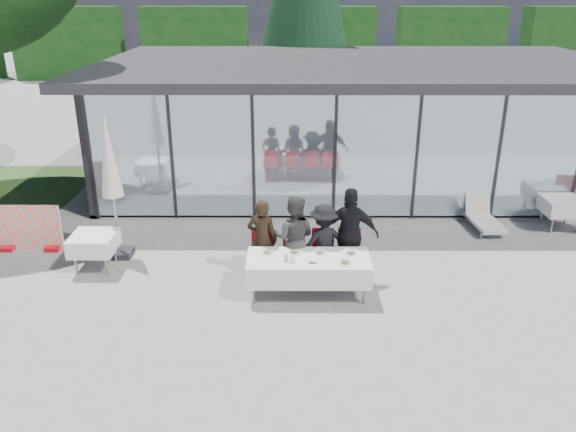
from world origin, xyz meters
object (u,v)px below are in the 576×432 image
at_px(diner_a, 262,239).
at_px(plate_a, 267,252).
at_px(juice_bottle, 286,258).
at_px(dining_table, 308,268).
at_px(spare_table_left, 94,243).
at_px(diner_b, 294,238).
at_px(diner_chair_c, 323,251).
at_px(folded_eyeglasses, 313,263).
at_px(lounger, 483,217).
at_px(diner_chair_a, 263,250).
at_px(diner_c, 323,242).
at_px(spare_chair_b, 435,195).
at_px(plate_b, 295,252).
at_px(spare_table_right, 562,206).
at_px(plate_c, 320,252).
at_px(diner_chair_b, 294,250).
at_px(plate_d, 351,253).
at_px(diner_d, 350,234).
at_px(plate_extra, 345,263).
at_px(market_umbrella, 110,167).
at_px(diner_chair_d, 349,251).

relative_size(diner_a, plate_a, 5.99).
height_order(plate_a, juice_bottle, juice_bottle).
relative_size(dining_table, spare_table_left, 2.63).
height_order(diner_b, diner_chair_c, diner_b).
bearing_deg(folded_eyeglasses, lounger, 39.47).
distance_m(dining_table, diner_chair_a, 1.15).
distance_m(juice_bottle, folded_eyeglasses, 0.48).
distance_m(diner_c, diner_chair_c, 0.24).
distance_m(dining_table, spare_chair_b, 5.20).
bearing_deg(plate_b, dining_table, -37.38).
bearing_deg(plate_a, diner_chair_a, 101.34).
bearing_deg(spare_table_right, spare_table_left, -168.41).
height_order(diner_chair_c, spare_chair_b, same).
xyz_separation_m(diner_a, folded_eyeglasses, (0.94, -0.90, -0.05)).
distance_m(juice_bottle, spare_table_right, 7.31).
xyz_separation_m(plate_c, spare_chair_b, (3.09, 3.83, -0.24)).
distance_m(diner_chair_b, folded_eyeglasses, 1.05).
relative_size(plate_a, spare_table_left, 0.32).
height_order(diner_chair_a, plate_b, diner_chair_a).
bearing_deg(plate_b, diner_c, 40.66).
bearing_deg(plate_b, plate_d, -2.95).
relative_size(diner_chair_c, diner_d, 0.53).
height_order(diner_chair_a, lounger, diner_chair_a).
height_order(juice_bottle, spare_chair_b, spare_chair_b).
xyz_separation_m(diner_b, lounger, (4.54, 2.57, -0.59)).
bearing_deg(diner_chair_c, diner_a, -176.33).
distance_m(spare_chair_b, lounger, 1.27).
bearing_deg(spare_table_left, diner_b, -5.31).
distance_m(plate_a, lounger, 5.92).
relative_size(diner_chair_a, plate_a, 3.60).
distance_m(diner_chair_b, plate_extra, 1.37).
xyz_separation_m(diner_chair_b, plate_b, (0.01, -0.56, 0.24)).
xyz_separation_m(diner_chair_b, folded_eyeglasses, (0.33, -0.98, 0.22)).
bearing_deg(plate_extra, spare_table_right, 32.21).
distance_m(diner_chair_c, folded_eyeglasses, 1.03).
bearing_deg(diner_c, diner_chair_b, -26.33).
distance_m(plate_a, plate_extra, 1.46).
xyz_separation_m(plate_a, plate_b, (0.51, 0.03, 0.00)).
distance_m(plate_a, spare_chair_b, 5.60).
bearing_deg(diner_b, diner_chair_a, 4.82).
height_order(plate_a, spare_table_right, plate_a).
xyz_separation_m(diner_chair_c, market_umbrella, (-4.28, 0.87, 1.44)).
bearing_deg(juice_bottle, plate_a, 136.98).
height_order(diner_b, plate_b, diner_b).
bearing_deg(spare_table_left, plate_b, -11.97).
relative_size(diner_d, lounger, 1.35).
bearing_deg(plate_b, diner_chair_b, 90.79).
bearing_deg(dining_table, plate_d, 9.80).
bearing_deg(plate_c, diner_d, 38.92).
bearing_deg(diner_d, diner_chair_d, -80.83).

